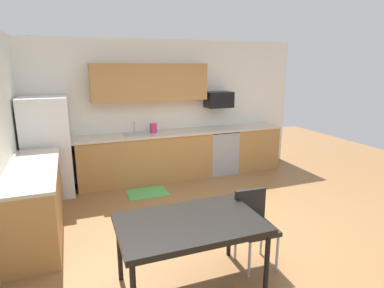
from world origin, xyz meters
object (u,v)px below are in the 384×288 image
(refrigerator, at_px, (47,147))
(chair_near_table, at_px, (254,222))
(oven_range, at_px, (220,151))
(kettle, at_px, (153,129))
(microwave, at_px, (219,100))
(dining_table, at_px, (190,227))

(refrigerator, xyz_separation_m, chair_near_table, (2.25, -3.01, -0.35))
(refrigerator, relative_size, oven_range, 1.88)
(kettle, bearing_deg, microwave, 2.03)
(oven_range, xyz_separation_m, kettle, (-1.41, 0.05, 0.56))
(dining_table, bearing_deg, refrigerator, 113.95)
(microwave, bearing_deg, oven_range, -90.00)
(oven_range, relative_size, kettle, 4.55)
(kettle, bearing_deg, chair_near_table, -83.54)
(microwave, relative_size, kettle, 2.70)
(chair_near_table, bearing_deg, oven_range, 71.10)
(microwave, bearing_deg, chair_near_table, -108.35)
(oven_range, relative_size, microwave, 1.69)
(oven_range, bearing_deg, refrigerator, -178.61)
(microwave, bearing_deg, kettle, -177.97)
(refrigerator, xyz_separation_m, kettle, (1.89, 0.13, 0.17))
(dining_table, distance_m, chair_near_table, 0.87)
(oven_range, bearing_deg, dining_table, -120.14)
(oven_range, distance_m, dining_table, 3.78)
(dining_table, relative_size, chair_near_table, 1.65)
(oven_range, distance_m, kettle, 1.52)
(chair_near_table, relative_size, kettle, 4.25)
(chair_near_table, xyz_separation_m, kettle, (-0.36, 3.14, 0.52))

